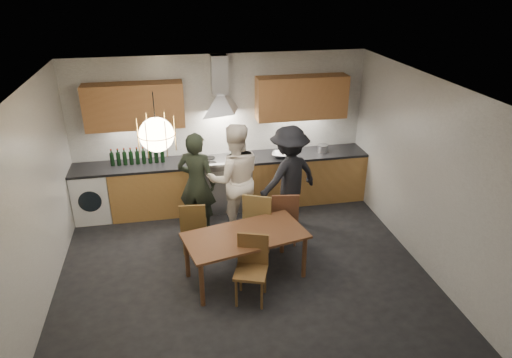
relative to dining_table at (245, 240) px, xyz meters
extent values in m
plane|color=black|center=(-0.01, 0.15, -0.59)|extent=(5.00, 5.00, 0.00)
cube|color=silver|center=(-0.01, 2.40, 0.71)|extent=(5.00, 0.02, 2.60)
cube|color=silver|center=(-0.01, -2.10, 0.71)|extent=(5.00, 0.02, 2.60)
cube|color=silver|center=(-2.51, 0.15, 0.71)|extent=(0.02, 4.50, 2.60)
cube|color=silver|center=(2.49, 0.15, 0.71)|extent=(0.02, 4.50, 2.60)
cube|color=silver|center=(-0.01, 0.15, 2.01)|extent=(5.00, 4.50, 0.02)
cube|color=tan|center=(-1.19, 2.10, -0.16)|extent=(1.45, 0.60, 0.86)
cube|color=tan|center=(1.46, 2.10, -0.16)|extent=(2.05, 0.60, 0.86)
cube|color=white|center=(-2.21, 2.10, -0.16)|extent=(0.58, 0.58, 0.85)
cube|color=black|center=(-1.49, 2.10, 0.29)|extent=(2.05, 0.62, 0.04)
cube|color=black|center=(1.46, 2.10, 0.29)|extent=(2.05, 0.62, 0.04)
cube|color=silver|center=(-0.01, 2.10, -0.19)|extent=(0.90, 0.60, 0.80)
cube|color=black|center=(-0.01, 1.81, -0.21)|extent=(0.78, 0.02, 0.42)
cube|color=slate|center=(-0.01, 2.10, 0.25)|extent=(0.90, 0.60, 0.08)
cube|color=silver|center=(-0.01, 1.84, 0.31)|extent=(0.90, 0.08, 0.04)
cube|color=#BC7E48|center=(-1.39, 2.22, 1.27)|extent=(1.55, 0.35, 0.72)
cube|color=#BC7E48|center=(1.36, 2.22, 1.27)|extent=(1.55, 0.35, 0.72)
cube|color=silver|center=(-0.01, 2.27, 1.70)|extent=(0.26, 0.22, 0.62)
cylinder|color=black|center=(-1.01, 0.05, 1.76)|extent=(0.01, 0.01, 0.50)
sphere|color=#FFE0A5|center=(-1.01, 0.05, 1.51)|extent=(0.40, 0.40, 0.40)
torus|color=gold|center=(-1.01, 0.05, 1.51)|extent=(0.43, 0.43, 0.01)
cube|color=brown|center=(0.00, 0.00, 0.06)|extent=(1.72, 1.12, 0.04)
cylinder|color=brown|center=(-0.63, -0.48, -0.27)|extent=(0.06, 0.06, 0.63)
cylinder|color=brown|center=(-0.77, 0.15, -0.27)|extent=(0.06, 0.06, 0.63)
cylinder|color=brown|center=(0.77, -0.15, -0.27)|extent=(0.06, 0.06, 0.63)
cylinder|color=brown|center=(0.63, 0.48, -0.27)|extent=(0.06, 0.06, 0.63)
cube|color=brown|center=(-0.63, 0.82, -0.19)|extent=(0.40, 0.40, 0.04)
cube|color=brown|center=(-0.65, 0.66, 0.03)|extent=(0.37, 0.07, 0.41)
cylinder|color=brown|center=(-0.47, 0.96, -0.40)|extent=(0.03, 0.03, 0.38)
cylinder|color=brown|center=(-0.50, 0.66, -0.40)|extent=(0.03, 0.03, 0.38)
cylinder|color=brown|center=(-0.77, 0.99, -0.40)|extent=(0.03, 0.03, 0.38)
cylinder|color=brown|center=(-0.79, 0.69, -0.40)|extent=(0.03, 0.03, 0.38)
cube|color=brown|center=(0.34, 0.73, -0.14)|extent=(0.56, 0.56, 0.04)
cube|color=brown|center=(0.26, 0.55, 0.11)|extent=(0.40, 0.21, 0.46)
cylinder|color=brown|center=(0.57, 0.81, -0.37)|extent=(0.04, 0.04, 0.43)
cylinder|color=brown|center=(0.43, 0.50, -0.37)|extent=(0.04, 0.04, 0.43)
cylinder|color=brown|center=(0.26, 0.95, -0.37)|extent=(0.04, 0.04, 0.43)
cylinder|color=brown|center=(0.12, 0.64, -0.37)|extent=(0.04, 0.04, 0.43)
cube|color=brown|center=(0.72, 0.78, -0.16)|extent=(0.45, 0.45, 0.04)
cube|color=brown|center=(0.69, 0.60, 0.07)|extent=(0.40, 0.09, 0.43)
cylinder|color=brown|center=(0.90, 0.91, -0.39)|extent=(0.03, 0.03, 0.41)
cylinder|color=brown|center=(0.85, 0.60, -0.39)|extent=(0.03, 0.03, 0.41)
cylinder|color=brown|center=(0.58, 0.96, -0.39)|extent=(0.03, 0.03, 0.41)
cylinder|color=brown|center=(0.54, 0.64, -0.39)|extent=(0.03, 0.03, 0.41)
cube|color=brown|center=(-0.02, -0.49, -0.17)|extent=(0.50, 0.50, 0.04)
cube|color=brown|center=(0.04, -0.32, 0.06)|extent=(0.38, 0.16, 0.43)
cylinder|color=brown|center=(-0.22, -0.58, -0.39)|extent=(0.03, 0.03, 0.40)
cylinder|color=brown|center=(-0.11, -0.28, -0.39)|extent=(0.03, 0.03, 0.40)
cylinder|color=brown|center=(0.08, -0.69, -0.39)|extent=(0.03, 0.03, 0.40)
cylinder|color=brown|center=(0.19, -0.39, -0.39)|extent=(0.03, 0.03, 0.40)
imported|color=black|center=(-0.52, 1.37, 0.23)|extent=(0.71, 0.60, 1.65)
imported|color=white|center=(0.05, 1.26, 0.30)|extent=(0.90, 0.72, 1.78)
imported|color=black|center=(0.93, 1.30, 0.25)|extent=(1.24, 1.01, 1.67)
imported|color=silver|center=(0.96, 2.00, 0.35)|extent=(0.38, 0.38, 0.07)
cylinder|color=silver|center=(1.74, 2.08, 0.37)|extent=(0.23, 0.23, 0.13)
camera|label=1|loc=(-0.84, -5.05, 3.24)|focal=32.00mm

